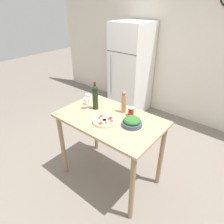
{
  "coord_description": "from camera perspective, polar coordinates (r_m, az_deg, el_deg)",
  "views": [
    {
      "loc": [
        1.26,
        -1.51,
        2.15
      ],
      "look_at": [
        0.0,
        0.04,
        1.01
      ],
      "focal_mm": 32.0,
      "sensor_mm": 36.0,
      "label": 1
    }
  ],
  "objects": [
    {
      "name": "wine_glass_near",
      "position": [
        2.48,
        -7.33,
        3.03
      ],
      "size": [
        0.06,
        0.06,
        0.14
      ],
      "color": "silver",
      "rests_on": "prep_counter"
    },
    {
      "name": "wine_bottle",
      "position": [
        2.44,
        -4.8,
        4.35
      ],
      "size": [
        0.07,
        0.07,
        0.35
      ],
      "color": "black",
      "rests_on": "prep_counter"
    },
    {
      "name": "pepper_mill",
      "position": [
        2.37,
        3.4,
        2.78
      ],
      "size": [
        0.06,
        0.06,
        0.27
      ],
      "color": "#AD7F51",
      "rests_on": "prep_counter"
    },
    {
      "name": "prep_counter",
      "position": [
        2.39,
        -0.58,
        -4.68
      ],
      "size": [
        1.23,
        0.76,
        0.95
      ],
      "color": "tan",
      "rests_on": "ground_plane"
    },
    {
      "name": "salt_canister",
      "position": [
        2.34,
        5.43,
        0.19
      ],
      "size": [
        0.07,
        0.07,
        0.11
      ],
      "color": "#B2231E",
      "rests_on": "prep_counter"
    },
    {
      "name": "salad_bowl",
      "position": [
        2.16,
        5.75,
        -2.82
      ],
      "size": [
        0.22,
        0.22,
        0.1
      ],
      "color": "#384C6B",
      "rests_on": "prep_counter"
    },
    {
      "name": "refrigerator",
      "position": [
        4.14,
        5.46,
        11.99
      ],
      "size": [
        0.67,
        0.73,
        1.8
      ],
      "color": "white",
      "rests_on": "ground_plane"
    },
    {
      "name": "wall_back",
      "position": [
        3.99,
        20.61,
        15.63
      ],
      "size": [
        6.4,
        0.08,
        2.6
      ],
      "color": "silver",
      "rests_on": "ground_plane"
    },
    {
      "name": "homemade_pizza",
      "position": [
        2.22,
        -2.12,
        -2.47
      ],
      "size": [
        0.27,
        0.27,
        0.04
      ],
      "color": "beige",
      "rests_on": "prep_counter"
    },
    {
      "name": "wine_glass_far",
      "position": [
        2.58,
        -6.91,
        4.17
      ],
      "size": [
        0.06,
        0.06,
        0.14
      ],
      "color": "silver",
      "rests_on": "prep_counter"
    },
    {
      "name": "ground_plane",
      "position": [
        2.92,
        -0.49,
        -17.81
      ],
      "size": [
        14.0,
        14.0,
        0.0
      ],
      "primitive_type": "plane",
      "color": "slate"
    }
  ]
}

